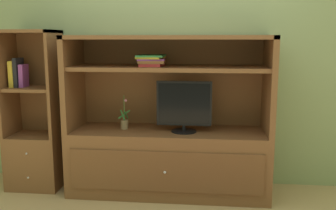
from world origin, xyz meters
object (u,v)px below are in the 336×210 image
object	(u,v)px
magazine_stack	(152,60)
bookshelf_tall	(36,137)
potted_plant	(124,123)
tv_monitor	(184,106)
upright_book_row	(18,74)
media_console	(169,144)

from	to	relation	value
magazine_stack	bookshelf_tall	world-z (taller)	bookshelf_tall
potted_plant	tv_monitor	bearing A→B (deg)	-6.09
potted_plant	upright_book_row	distance (m)	1.13
media_console	bookshelf_tall	distance (m)	1.32
tv_monitor	potted_plant	world-z (taller)	tv_monitor
tv_monitor	potted_plant	size ratio (longest dim) A/B	1.57
bookshelf_tall	tv_monitor	bearing A→B (deg)	-2.30
tv_monitor	potted_plant	distance (m)	0.61
potted_plant	upright_book_row	world-z (taller)	upright_book_row
media_console	magazine_stack	bearing A→B (deg)	-178.09
potted_plant	bookshelf_tall	world-z (taller)	bookshelf_tall
media_console	potted_plant	world-z (taller)	media_console
tv_monitor	bookshelf_tall	xyz separation A→B (m)	(-1.47, 0.06, -0.34)
upright_book_row	bookshelf_tall	bearing A→B (deg)	4.53
potted_plant	magazine_stack	size ratio (longest dim) A/B	0.94
media_console	tv_monitor	bearing A→B (deg)	-20.47
tv_monitor	bookshelf_tall	distance (m)	1.51
bookshelf_tall	media_console	bearing A→B (deg)	-0.17
bookshelf_tall	upright_book_row	size ratio (longest dim) A/B	5.51
tv_monitor	bookshelf_tall	world-z (taller)	bookshelf_tall
media_console	magazine_stack	xyz separation A→B (m)	(-0.16, -0.01, 0.79)
bookshelf_tall	potted_plant	bearing A→B (deg)	0.14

